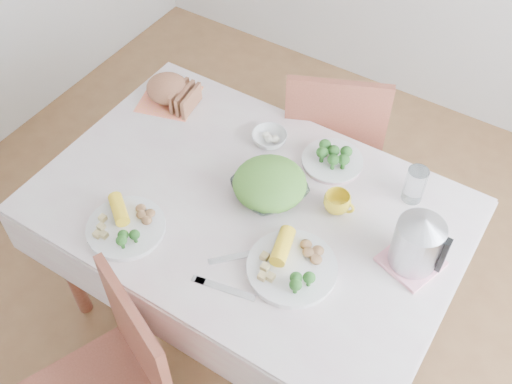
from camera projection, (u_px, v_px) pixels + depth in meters
The scene contains 17 objects.
floor at pixel (250, 310), 2.72m from camera, with size 3.60×3.60×0.00m, color brown.
dining_table at pixel (249, 264), 2.44m from camera, with size 1.40×0.90×0.75m, color brown.
tablecloth at pixel (248, 205), 2.15m from camera, with size 1.50×1.00×0.01m, color beige.
chair_far at pixel (332, 140), 2.78m from camera, with size 0.43×0.43×0.96m, color brown.
salad_bowl at pixel (270, 190), 2.15m from camera, with size 0.25×0.25×0.06m, color white.
dinner_plate_left at pixel (126, 228), 2.06m from camera, with size 0.27×0.27×0.02m, color white.
dinner_plate_right at pixel (292, 268), 1.95m from camera, with size 0.30×0.30×0.02m, color white.
broccoli_plate at pixel (332, 161), 2.27m from camera, with size 0.23×0.23×0.02m, color beige.
napkin at pixel (169, 99), 2.51m from camera, with size 0.23×0.23×0.00m, color #FF8159.
bread_loaf at pixel (168, 89), 2.47m from camera, with size 0.18×0.17×0.11m, color brown.
fruit_bowl at pixel (269, 138), 2.33m from camera, with size 0.14×0.14×0.04m, color white.
yellow_mug at pixel (337, 203), 2.10m from camera, with size 0.10×0.10×0.08m, color yellow.
glass_tumbler at pixel (415, 186), 2.11m from camera, with size 0.07×0.07×0.14m, color white.
pink_tray at pixel (411, 261), 1.97m from camera, with size 0.17×0.17×0.01m, color pink.
electric_kettle at pixel (418, 241), 1.89m from camera, with size 0.16×0.16×0.22m, color #B2B5BA.
fork_right at pixel (238, 256), 1.99m from camera, with size 0.02×0.20×0.00m, color silver.
knife at pixel (225, 289), 1.91m from camera, with size 0.02×0.21×0.00m, color silver.
Camera 1 is at (0.75, -1.14, 2.42)m, focal length 42.00 mm.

